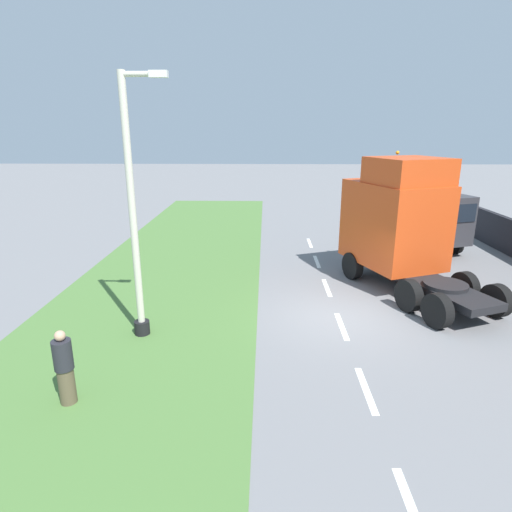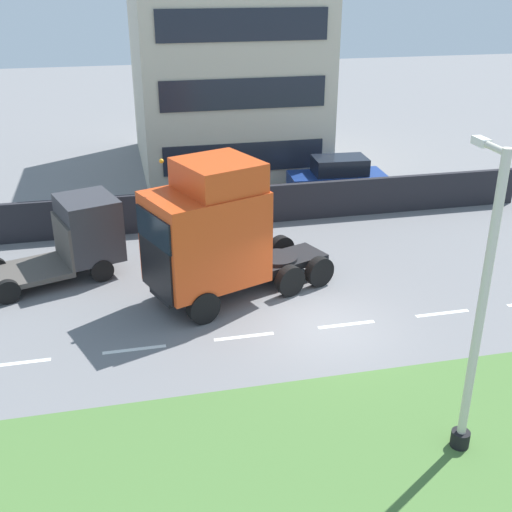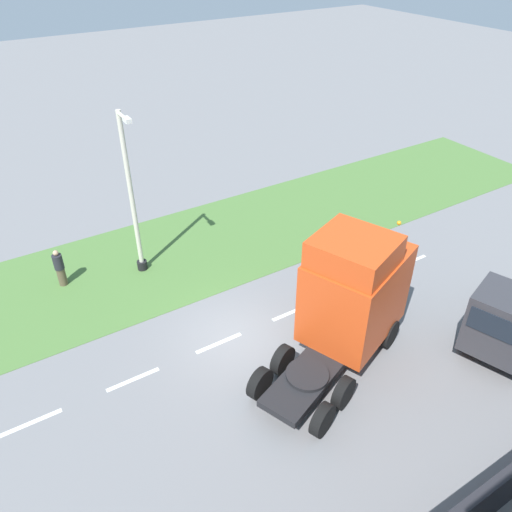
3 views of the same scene
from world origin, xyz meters
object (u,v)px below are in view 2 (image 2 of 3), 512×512
parked_car (337,181)px  lamp_post (477,327)px  flatbed_truck (78,235)px  lorry_cab (213,234)px

parked_car → lamp_post: (-16.40, 2.76, 2.06)m
lamp_post → flatbed_truck: bearing=37.5°
flatbed_truck → lorry_cab: bearing=36.9°
lorry_cab → flatbed_truck: (3.00, 4.30, -0.87)m
parked_car → lamp_post: lamp_post is taller
flatbed_truck → parked_car: 12.49m
flatbed_truck → lamp_post: size_ratio=0.81×
lorry_cab → parked_car: 10.89m
lorry_cab → flatbed_truck: size_ratio=1.16×
lorry_cab → lamp_post: 9.29m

